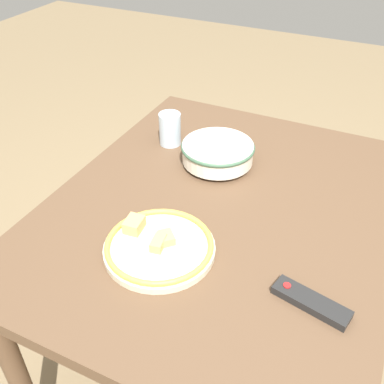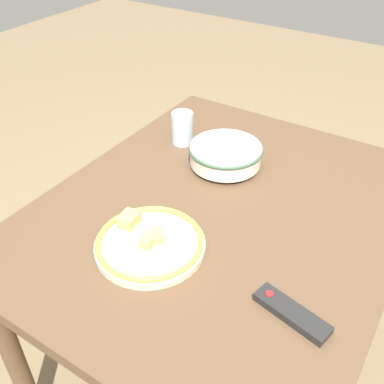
# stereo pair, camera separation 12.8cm
# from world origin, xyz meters

# --- Properties ---
(ground_plane) EXTENTS (8.00, 8.00, 0.00)m
(ground_plane) POSITION_xyz_m (0.00, 0.00, 0.00)
(ground_plane) COLOR #7F6B4C
(dining_table) EXTENTS (1.17, 0.96, 0.75)m
(dining_table) POSITION_xyz_m (0.00, 0.00, 0.66)
(dining_table) COLOR brown
(dining_table) RESTS_ON ground_plane
(noodle_bowl) EXTENTS (0.24, 0.24, 0.07)m
(noodle_bowl) POSITION_xyz_m (-0.19, -0.10, 0.79)
(noodle_bowl) COLOR silver
(noodle_bowl) RESTS_ON dining_table
(food_plate) EXTENTS (0.28, 0.28, 0.05)m
(food_plate) POSITION_xyz_m (0.24, -0.08, 0.76)
(food_plate) COLOR beige
(food_plate) RESTS_ON dining_table
(tv_remote) EXTENTS (0.09, 0.18, 0.02)m
(tv_remote) POSITION_xyz_m (0.24, 0.31, 0.76)
(tv_remote) COLOR black
(tv_remote) RESTS_ON dining_table
(drinking_glass) EXTENTS (0.07, 0.07, 0.11)m
(drinking_glass) POSITION_xyz_m (-0.25, -0.30, 0.80)
(drinking_glass) COLOR silver
(drinking_glass) RESTS_ON dining_table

